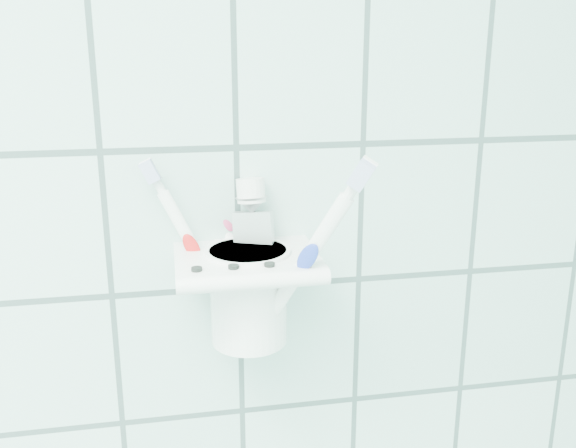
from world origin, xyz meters
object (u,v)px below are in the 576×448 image
Objects in this scene: toothbrush_blue at (248,221)px; toothbrush_orange at (255,231)px; toothpaste_tube at (259,245)px; cup at (249,292)px; holder_bracket at (247,263)px; toothbrush_pink at (235,238)px.

toothbrush_blue is 1.03× the size of toothbrush_orange.
toothbrush_orange is 0.03m from toothpaste_tube.
cup is 0.07m from toothbrush_blue.
holder_bracket is 0.04m from toothbrush_orange.
toothpaste_tube is at bearing 4.87° from toothbrush_pink.
toothpaste_tube is (0.01, 0.02, 0.01)m from holder_bracket.
toothbrush_orange is (0.00, -0.03, -0.00)m from toothbrush_blue.
toothpaste_tube is at bearing 47.61° from holder_bracket.
holder_bracket is 0.65× the size of toothbrush_orange.
toothbrush_blue is (0.00, 0.02, 0.07)m from cup.
toothbrush_pink reaches higher than toothpaste_tube.
toothpaste_tube reaches higher than cup.
toothpaste_tube is (0.01, 0.01, 0.04)m from cup.
toothbrush_pink is at bearing 149.34° from toothbrush_orange.
holder_bracket is 0.63× the size of toothbrush_blue.
cup is at bearing 67.68° from holder_bracket.
toothbrush_blue is 0.03m from toothbrush_orange.
toothbrush_pink is 1.20× the size of toothpaste_tube.
toothbrush_pink is 0.02m from toothpaste_tube.
cup is 0.07m from toothbrush_orange.
cup is 0.46× the size of toothbrush_orange.
holder_bracket is at bearing -110.52° from toothpaste_tube.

